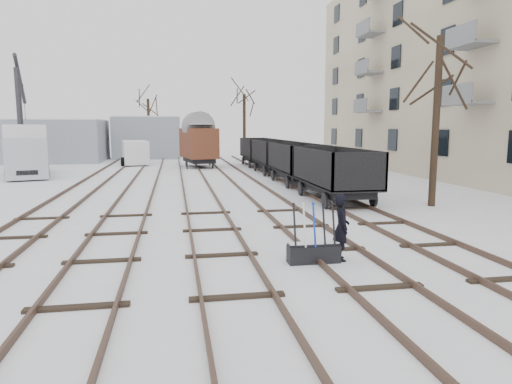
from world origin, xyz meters
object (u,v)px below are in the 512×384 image
worker (341,227)px  freight_wagon_a (334,181)px  ground_frame (314,251)px  crane (22,139)px  lorry (26,150)px  panel_van (135,152)px  box_van_wagon (199,142)px

worker → freight_wagon_a: freight_wagon_a is taller
ground_frame → worker: bearing=7.5°
worker → crane: (-16.22, 29.29, 1.54)m
freight_wagon_a → lorry: size_ratio=0.72×
lorry → ground_frame: bearing=-75.8°
crane → freight_wagon_a: bearing=-57.3°
ground_frame → lorry: 26.65m
ground_frame → crane: size_ratio=0.16×
lorry → panel_van: 10.94m
ground_frame → panel_van: 32.46m
ground_frame → freight_wagon_a: size_ratio=0.26×
worker → box_van_wagon: size_ratio=0.33×
panel_van → crane: (-8.67, -2.33, 1.28)m
lorry → crane: size_ratio=0.89×
crane → worker: bearing=-71.8°
box_van_wagon → lorry: (-12.03, -5.02, -0.29)m
freight_wagon_a → lorry: (-17.16, 13.93, 0.90)m
ground_frame → worker: worker is taller
box_van_wagon → panel_van: 6.67m
worker → panel_van: bearing=19.8°
box_van_wagon → panel_van: (-5.46, 3.70, -0.99)m
worker → crane: crane is taller
ground_frame → worker: size_ratio=0.88×
ground_frame → crane: (-15.47, 29.39, 2.10)m
lorry → box_van_wagon: bearing=6.7°
worker → panel_van: panel_van is taller
worker → lorry: size_ratio=0.21×
box_van_wagon → crane: 14.21m
worker → crane: size_ratio=0.19×
freight_wagon_a → crane: crane is taller
freight_wagon_a → crane: (-19.27, 20.32, 1.48)m
worker → box_van_wagon: 28.03m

